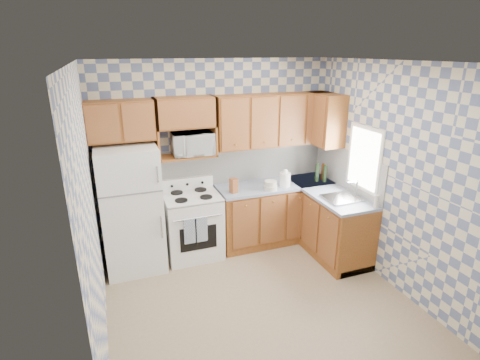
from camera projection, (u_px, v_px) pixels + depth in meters
name	position (u px, v px, depth m)	size (l,w,h in m)	color
floor	(258.00, 299.00, 4.46)	(3.40, 3.40, 0.00)	#887054
back_wall	(217.00, 156.00, 5.43)	(3.40, 0.02, 2.70)	slate
right_wall	(388.00, 176.00, 4.57)	(0.02, 3.20, 2.70)	slate
backsplash_back	(243.00, 163.00, 5.60)	(2.60, 0.01, 0.56)	silver
backsplash_right	(347.00, 169.00, 5.32)	(0.01, 1.60, 0.56)	silver
refrigerator	(131.00, 209.00, 4.87)	(0.75, 0.70, 1.68)	white
stove_body	(193.00, 226.00, 5.28)	(0.76, 0.65, 0.90)	white
cooktop	(191.00, 196.00, 5.13)	(0.76, 0.65, 0.03)	silver
backguard	(187.00, 183.00, 5.35)	(0.76, 0.08, 0.17)	white
dish_towel_left	(190.00, 231.00, 4.91)	(0.17, 0.03, 0.35)	navy
dish_towel_right	(201.00, 229.00, 4.96)	(0.17, 0.03, 0.35)	navy
base_cabinets_back	(275.00, 213.00, 5.73)	(1.75, 0.60, 0.88)	brown
base_cabinets_right	(325.00, 221.00, 5.48)	(0.60, 1.60, 0.88)	brown
countertop_back	(276.00, 185.00, 5.58)	(1.77, 0.63, 0.04)	slate
countertop_right	(327.00, 191.00, 5.32)	(0.63, 1.60, 0.04)	slate
upper_cabinets_back	(274.00, 120.00, 5.39)	(1.75, 0.33, 0.74)	brown
upper_cabinets_fridge	(120.00, 121.00, 4.66)	(0.82, 0.33, 0.50)	brown
upper_cabinets_right	(324.00, 119.00, 5.45)	(0.33, 0.70, 0.74)	brown
microwave_shelf	(187.00, 156.00, 5.10)	(0.80, 0.33, 0.03)	brown
microwave	(192.00, 143.00, 5.08)	(0.55, 0.37, 0.30)	white
sink	(342.00, 198.00, 5.01)	(0.48, 0.40, 0.03)	#B7B7BC
window	(364.00, 159.00, 4.93)	(0.02, 0.66, 0.86)	white
bottle_0	(317.00, 173.00, 5.63)	(0.06, 0.06, 0.27)	black
bottle_1	(325.00, 174.00, 5.61)	(0.06, 0.06, 0.25)	black
bottle_2	(323.00, 172.00, 5.72)	(0.06, 0.06, 0.23)	#5E2A0C
knife_block	(234.00, 186.00, 5.19)	(0.09, 0.09, 0.21)	brown
electric_kettle	(285.00, 179.00, 5.44)	(0.16, 0.16, 0.20)	white
food_containers	(271.00, 185.00, 5.31)	(0.19, 0.19, 0.13)	beige
soap_bottle	(376.00, 201.00, 4.70)	(0.06, 0.06, 0.17)	beige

